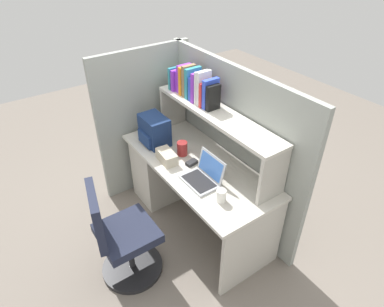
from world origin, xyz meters
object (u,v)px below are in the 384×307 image
(laptop, at_px, (204,176))
(tissue_box, at_px, (167,157))
(backpack, at_px, (154,131))
(paper_cup, at_px, (221,196))
(snack_canister, at_px, (182,148))
(computer_mouse, at_px, (192,163))
(office_chair, at_px, (121,240))

(laptop, height_order, tissue_box, laptop)
(backpack, relative_size, tissue_box, 1.36)
(paper_cup, distance_m, snack_canister, 0.70)
(computer_mouse, relative_size, office_chair, 0.11)
(paper_cup, relative_size, tissue_box, 0.49)
(paper_cup, bearing_deg, tissue_box, -173.93)
(computer_mouse, relative_size, snack_canister, 0.79)
(backpack, relative_size, snack_canister, 2.29)
(paper_cup, bearing_deg, laptop, 172.18)
(computer_mouse, bearing_deg, paper_cup, -17.17)
(laptop, height_order, paper_cup, laptop)
(computer_mouse, distance_m, paper_cup, 0.53)
(backpack, bearing_deg, laptop, 3.74)
(backpack, bearing_deg, tissue_box, -10.62)
(laptop, xyz_separation_m, snack_canister, (-0.42, 0.06, 0.01))
(laptop, distance_m, paper_cup, 0.27)
(backpack, xyz_separation_m, snack_canister, (0.32, 0.11, -0.07))
(computer_mouse, height_order, paper_cup, paper_cup)
(computer_mouse, bearing_deg, office_chair, -87.70)
(tissue_box, bearing_deg, paper_cup, 10.36)
(paper_cup, distance_m, office_chair, 0.89)
(backpack, relative_size, paper_cup, 2.80)
(paper_cup, relative_size, snack_canister, 0.82)
(snack_canister, height_order, office_chair, office_chair)
(snack_canister, bearing_deg, computer_mouse, -4.98)
(laptop, relative_size, tissue_box, 1.42)
(snack_canister, bearing_deg, paper_cup, -8.19)
(backpack, distance_m, computer_mouse, 0.52)
(computer_mouse, bearing_deg, tissue_box, -144.14)
(paper_cup, relative_size, office_chair, 0.12)
(computer_mouse, distance_m, tissue_box, 0.23)
(backpack, height_order, office_chair, backpack)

